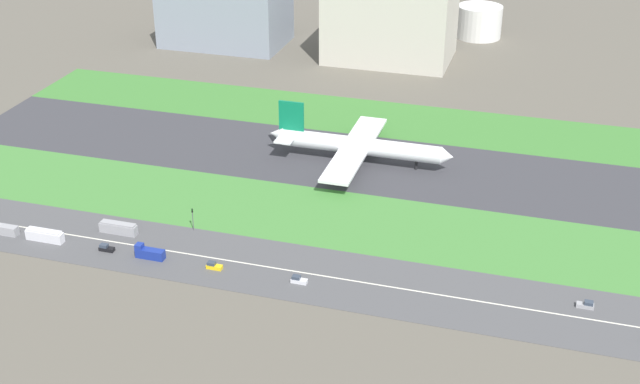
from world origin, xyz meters
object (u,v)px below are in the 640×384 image
at_px(car_6, 586,305).
at_px(truck_0, 149,253).
at_px(car_2, 214,266).
at_px(terminal_building, 225,13).
at_px(car_1, 298,280).
at_px(traffic_light, 193,218).
at_px(bus_1, 45,235).
at_px(truck_1, 4,229).
at_px(fuel_tank_west, 479,22).
at_px(car_4, 106,248).
at_px(bus_0, 118,228).
at_px(hangar_building, 391,19).
at_px(airliner, 356,146).

distance_m(car_6, truck_0, 118.84).
distance_m(car_2, terminal_building, 206.33).
distance_m(car_1, traffic_light, 42.80).
distance_m(bus_1, truck_1, 13.83).
distance_m(bus_1, fuel_tank_west, 255.60).
relative_size(car_6, car_4, 1.00).
distance_m(bus_0, fuel_tank_west, 239.80).
xyz_separation_m(bus_1, hangar_building, (60.08, 192.00, 16.93)).
bearing_deg(car_4, truck_0, 180.00).
bearing_deg(truck_1, car_6, -176.55).
distance_m(car_2, truck_1, 66.87).
bearing_deg(car_4, car_6, -175.67).
distance_m(car_4, fuel_tank_west, 248.89).
distance_m(bus_1, terminal_building, 193.61).
bearing_deg(airliner, traffic_light, -119.86).
xyz_separation_m(car_6, car_2, (-98.91, -10.00, 0.00)).
height_order(traffic_light, hangar_building, hangar_building).
xyz_separation_m(car_4, hangar_building, (40.24, 192.00, 17.82)).
xyz_separation_m(truck_0, terminal_building, (-54.72, 192.00, 13.29)).
bearing_deg(traffic_light, car_2, -51.92).
bearing_deg(traffic_light, car_6, -4.05).
bearing_deg(hangar_building, traffic_light, -96.93).
height_order(car_6, bus_1, bus_1).
height_order(bus_1, car_2, bus_1).
bearing_deg(airliner, truck_0, -117.07).
distance_m(bus_1, traffic_light, 42.97).
height_order(truck_1, car_1, truck_1).
bearing_deg(bus_0, airliner, 51.07).
bearing_deg(bus_1, hangar_building, -107.37).
xyz_separation_m(traffic_light, hangar_building, (21.14, 174.01, 14.45)).
xyz_separation_m(car_4, car_1, (57.79, 0.00, 0.00)).
bearing_deg(car_6, car_4, -175.67).
distance_m(car_6, bus_1, 152.29).
height_order(bus_0, terminal_building, terminal_building).
relative_size(car_1, truck_0, 0.52).
bearing_deg(truck_0, car_1, -180.00).
distance_m(car_4, hangar_building, 196.98).
bearing_deg(bus_1, airliner, -133.26).
height_order(bus_0, fuel_tank_west, fuel_tank_west).
xyz_separation_m(airliner, fuel_tank_west, (22.13, 159.00, 1.63)).
height_order(car_6, fuel_tank_west, fuel_tank_west).
bearing_deg(bus_0, truck_0, -33.55).
bearing_deg(terminal_building, car_1, -62.77).
bearing_deg(car_6, car_1, -172.34).
distance_m(traffic_light, hangar_building, 175.88).
bearing_deg(car_1, airliner, -86.89).
bearing_deg(terminal_building, airliner, -50.32).
bearing_deg(car_4, traffic_light, -136.71).
xyz_separation_m(bus_0, car_1, (59.17, -10.00, -0.90)).
height_order(truck_0, terminal_building, terminal_building).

